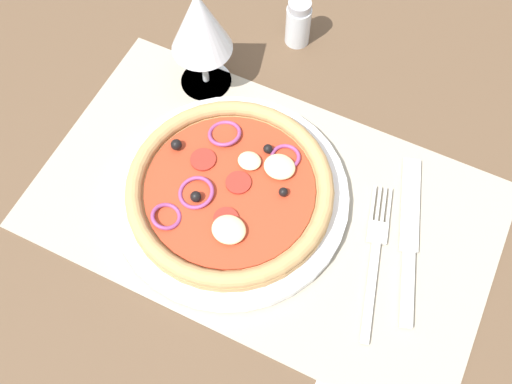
{
  "coord_description": "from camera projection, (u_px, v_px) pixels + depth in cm",
  "views": [
    {
      "loc": [
        11.84,
        -27.1,
        61.01
      ],
      "look_at": [
        -1.18,
        0.0,
        2.61
      ],
      "focal_mm": 42.1,
      "sensor_mm": 36.0,
      "label": 1
    }
  ],
  "objects": [
    {
      "name": "knife",
      "position": [
        409.0,
        236.0,
        0.65
      ],
      "size": [
        7.42,
        19.61,
        0.62
      ],
      "rotation": [
        0.0,
        0.0,
        1.87
      ],
      "color": "silver",
      "rests_on": "placemat"
    },
    {
      "name": "pepper_shaker",
      "position": [
        298.0,
        23.0,
        0.76
      ],
      "size": [
        3.2,
        3.2,
        6.7
      ],
      "color": "silver",
      "rests_on": "ground_plane"
    },
    {
      "name": "ground_plane",
      "position": [
        265.0,
        211.0,
        0.69
      ],
      "size": [
        190.0,
        140.0,
        2.4
      ],
      "primitive_type": "cube",
      "color": "brown"
    },
    {
      "name": "pizza",
      "position": [
        230.0,
        189.0,
        0.66
      ],
      "size": [
        22.97,
        22.97,
        2.58
      ],
      "color": "tan",
      "rests_on": "plate"
    },
    {
      "name": "placemat",
      "position": [
        265.0,
        206.0,
        0.68
      ],
      "size": [
        51.1,
        30.1,
        0.4
      ],
      "primitive_type": "cube",
      "color": "#A39984",
      "rests_on": "ground_plane"
    },
    {
      "name": "plate",
      "position": [
        230.0,
        196.0,
        0.67
      ],
      "size": [
        26.54,
        26.54,
        1.21
      ],
      "primitive_type": "cylinder",
      "color": "white",
      "rests_on": "placemat"
    },
    {
      "name": "wine_glass",
      "position": [
        200.0,
        24.0,
        0.67
      ],
      "size": [
        7.2,
        7.2,
        14.9
      ],
      "color": "silver",
      "rests_on": "ground_plane"
    },
    {
      "name": "fork",
      "position": [
        375.0,
        252.0,
        0.65
      ],
      "size": [
        5.86,
        17.82,
        0.44
      ],
      "rotation": [
        0.0,
        0.0,
        1.82
      ],
      "color": "silver",
      "rests_on": "placemat"
    }
  ]
}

